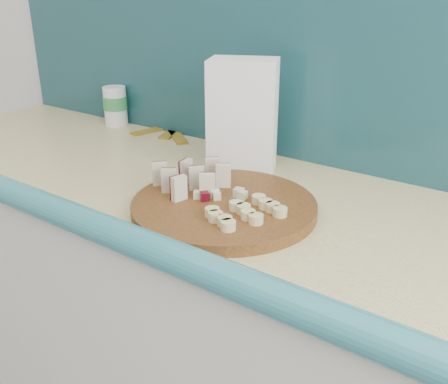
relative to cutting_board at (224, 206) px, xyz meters
name	(u,v)px	position (x,y,z in m)	size (l,w,h in m)	color
kitchen_counter	(234,354)	(-0.04, 0.10, -0.47)	(2.20, 0.63, 0.91)	white
backsplash	(304,62)	(-0.04, 0.39, 0.24)	(2.20, 0.02, 0.50)	teal
cutting_board	(224,206)	(0.00, 0.00, 0.00)	(0.38, 0.38, 0.02)	#43210E
apple_wedges	(191,177)	(-0.10, 0.01, 0.04)	(0.15, 0.16, 0.05)	beige
apple_chunks	(218,193)	(-0.02, 0.01, 0.02)	(0.06, 0.06, 0.02)	beige
banana_slices	(246,212)	(0.07, -0.03, 0.02)	(0.13, 0.16, 0.02)	#DDCC87
flour_bag	(243,117)	(-0.11, 0.22, 0.12)	(0.16, 0.11, 0.27)	white
canister	(115,105)	(-0.69, 0.34, 0.05)	(0.08, 0.08, 0.13)	white
banana_peel	(167,133)	(-0.48, 0.36, -0.01)	(0.21, 0.18, 0.01)	gold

